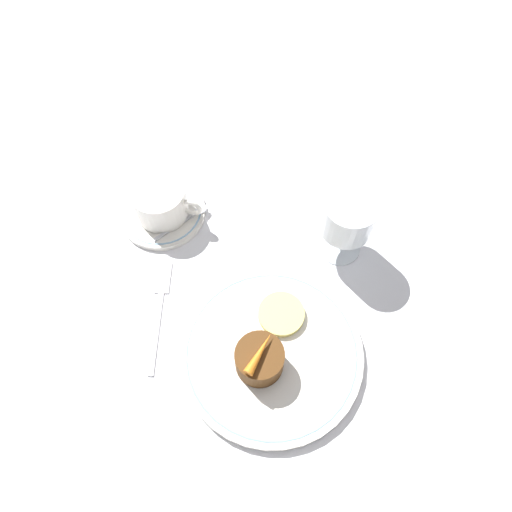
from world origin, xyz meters
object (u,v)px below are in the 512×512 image
(wine_glass, at_px, (348,218))
(dessert_cake, at_px, (260,359))
(dinner_plate, at_px, (271,353))
(fork, at_px, (160,303))
(coffee_cup, at_px, (160,200))

(wine_glass, xyz_separation_m, dessert_cake, (-0.07, -0.21, -0.05))
(wine_glass, bearing_deg, dessert_cake, -107.48)
(dinner_plate, bearing_deg, fork, 170.43)
(coffee_cup, bearing_deg, dessert_cake, -42.46)
(coffee_cup, height_order, wine_glass, wine_glass)
(wine_glass, distance_m, fork, 0.29)
(dinner_plate, bearing_deg, dessert_cake, -118.89)
(coffee_cup, xyz_separation_m, dessert_cake, (0.21, -0.19, -0.00))
(fork, bearing_deg, dinner_plate, -9.57)
(dessert_cake, bearing_deg, fork, 163.11)
(fork, height_order, dessert_cake, dessert_cake)
(dinner_plate, distance_m, wine_glass, 0.21)
(dinner_plate, xyz_separation_m, coffee_cup, (-0.22, 0.17, 0.03))
(wine_glass, bearing_deg, coffee_cup, -176.17)
(dessert_cake, bearing_deg, dinner_plate, 61.11)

